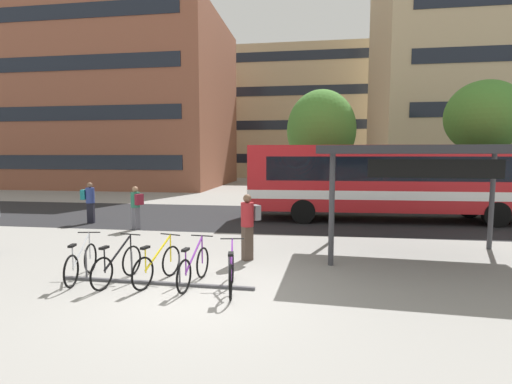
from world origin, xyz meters
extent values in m
plane|color=gray|center=(0.00, 0.00, 0.00)|extent=(200.00, 200.00, 0.00)
cube|color=#232326|center=(0.00, 9.54, 0.00)|extent=(80.00, 7.20, 0.01)
cube|color=red|center=(5.56, 9.54, 1.85)|extent=(12.09, 3.01, 2.70)
cube|color=white|center=(5.56, 9.54, 1.20)|extent=(12.11, 3.03, 0.36)
cube|color=black|center=(5.21, 10.77, 2.25)|extent=(9.84, 0.44, 0.97)
cube|color=black|center=(5.31, 8.28, 2.25)|extent=(9.84, 0.44, 0.97)
cylinder|color=black|center=(9.24, 10.84, 0.50)|extent=(1.01, 0.34, 1.00)
cylinder|color=black|center=(9.32, 8.53, 0.50)|extent=(1.01, 0.34, 1.00)
cylinder|color=black|center=(1.80, 10.55, 0.50)|extent=(1.01, 0.34, 1.00)
cylinder|color=black|center=(1.89, 8.24, 0.50)|extent=(1.01, 0.34, 1.00)
cube|color=#47474C|center=(-1.11, 0.44, 0.03)|extent=(4.38, 0.16, 0.06)
cylinder|color=#47474C|center=(-2.75, 0.47, 0.35)|extent=(0.04, 0.04, 0.70)
cylinder|color=#47474C|center=(-1.65, 0.45, 0.35)|extent=(0.04, 0.04, 0.70)
cylinder|color=#47474C|center=(-0.56, 0.43, 0.35)|extent=(0.04, 0.04, 0.70)
cylinder|color=#47474C|center=(0.54, 0.41, 0.35)|extent=(0.04, 0.04, 0.70)
torus|color=black|center=(-2.97, 1.00, 0.35)|extent=(0.17, 0.70, 0.70)
torus|color=black|center=(-2.79, -0.01, 0.35)|extent=(0.17, 0.70, 0.70)
cube|color=#B7BABF|center=(-2.88, 0.51, 0.67)|extent=(0.20, 0.91, 0.58)
cylinder|color=#B7BABF|center=(-2.80, 0.09, 0.62)|extent=(0.03, 0.03, 0.55)
cube|color=black|center=(-2.80, 0.09, 0.88)|extent=(0.14, 0.23, 0.05)
cylinder|color=#B7BABF|center=(-2.97, 0.98, 0.67)|extent=(0.04, 0.04, 0.65)
cylinder|color=black|center=(-2.97, 0.98, 0.98)|extent=(0.52, 0.12, 0.03)
torus|color=black|center=(-1.90, 0.93, 0.35)|extent=(0.15, 0.70, 0.70)
torus|color=black|center=(-2.05, -0.07, 0.35)|extent=(0.15, 0.70, 0.70)
cube|color=black|center=(-1.97, 0.45, 0.67)|extent=(0.17, 0.91, 0.58)
cylinder|color=black|center=(-2.04, 0.03, 0.62)|extent=(0.03, 0.03, 0.55)
cube|color=black|center=(-2.04, 0.03, 0.88)|extent=(0.13, 0.23, 0.05)
cylinder|color=black|center=(-1.90, 0.91, 0.67)|extent=(0.04, 0.04, 0.65)
cylinder|color=black|center=(-1.90, 0.91, 0.98)|extent=(0.52, 0.11, 0.03)
torus|color=black|center=(-0.98, 1.05, 0.35)|extent=(0.21, 0.69, 0.70)
torus|color=black|center=(-1.22, 0.06, 0.35)|extent=(0.21, 0.69, 0.70)
cube|color=yellow|center=(-1.09, 0.57, 0.67)|extent=(0.25, 0.90, 0.58)
cylinder|color=yellow|center=(-1.19, 0.16, 0.62)|extent=(0.04, 0.04, 0.55)
cube|color=black|center=(-1.19, 0.16, 0.88)|extent=(0.15, 0.24, 0.05)
cylinder|color=yellow|center=(-0.98, 1.03, 0.67)|extent=(0.04, 0.04, 0.65)
cylinder|color=black|center=(-0.98, 1.03, 0.98)|extent=(0.51, 0.15, 0.03)
torus|color=black|center=(-0.22, 1.03, 0.35)|extent=(0.11, 0.71, 0.70)
torus|color=black|center=(-0.31, 0.01, 0.35)|extent=(0.11, 0.71, 0.70)
cube|color=#702893|center=(-0.27, 0.54, 0.67)|extent=(0.11, 0.92, 0.58)
cylinder|color=#702893|center=(-0.30, 0.11, 0.62)|extent=(0.03, 0.03, 0.55)
cube|color=black|center=(-0.30, 0.11, 0.88)|extent=(0.12, 0.23, 0.05)
cylinder|color=#702893|center=(-0.22, 1.01, 0.67)|extent=(0.03, 0.03, 0.65)
cylinder|color=black|center=(-0.22, 1.01, 0.98)|extent=(0.52, 0.07, 0.03)
torus|color=black|center=(0.51, 0.83, 0.35)|extent=(0.17, 0.70, 0.70)
torus|color=black|center=(0.69, -0.18, 0.35)|extent=(0.17, 0.70, 0.70)
cube|color=#702893|center=(0.60, 0.35, 0.67)|extent=(0.19, 0.91, 0.58)
cylinder|color=#702893|center=(0.67, -0.08, 0.62)|extent=(0.03, 0.03, 0.55)
cube|color=black|center=(0.67, -0.08, 0.88)|extent=(0.14, 0.23, 0.05)
cylinder|color=#702893|center=(0.52, 0.81, 0.67)|extent=(0.04, 0.04, 0.65)
cylinder|color=black|center=(0.52, 0.81, 0.98)|extent=(0.52, 0.12, 0.03)
cylinder|color=#38383D|center=(2.73, 2.46, 1.42)|extent=(0.15, 0.15, 2.83)
cylinder|color=#38383D|center=(2.88, 5.11, 1.42)|extent=(0.15, 0.15, 2.83)
cylinder|color=#38383D|center=(7.51, 4.84, 1.42)|extent=(0.15, 0.15, 2.83)
cube|color=#28282D|center=(5.12, 3.65, 2.93)|extent=(5.62, 3.76, 0.20)
cube|color=black|center=(5.03, 2.17, 2.48)|extent=(2.96, 0.25, 0.44)
cube|color=#565660|center=(-4.31, 6.11, 0.42)|extent=(0.33, 0.31, 0.85)
cylinder|color=#23664C|center=(-4.31, 6.11, 1.13)|extent=(0.47, 0.47, 0.57)
sphere|color=#936B4C|center=(-4.31, 6.11, 1.52)|extent=(0.22, 0.22, 0.22)
cube|color=maroon|center=(-4.09, 5.97, 1.16)|extent=(0.30, 0.33, 0.40)
cube|color=#47382D|center=(0.55, 2.61, 0.46)|extent=(0.33, 0.32, 0.91)
cylinder|color=maroon|center=(0.55, 2.61, 1.23)|extent=(0.48, 0.48, 0.63)
sphere|color=brown|center=(0.55, 2.61, 1.66)|extent=(0.22, 0.22, 0.22)
cube|color=slate|center=(0.74, 2.78, 1.26)|extent=(0.32, 0.33, 0.40)
cube|color=black|center=(-6.75, 7.07, 0.42)|extent=(0.30, 0.25, 0.84)
cylinder|color=navy|center=(-6.75, 7.07, 1.15)|extent=(0.41, 0.41, 0.63)
sphere|color=brown|center=(-6.75, 7.07, 1.58)|extent=(0.22, 0.22, 0.22)
cube|color=#197075|center=(-7.00, 7.01, 1.18)|extent=(0.24, 0.31, 0.40)
cylinder|color=brown|center=(2.73, 14.76, 1.14)|extent=(0.32, 0.32, 2.29)
ellipsoid|color=#427A2D|center=(2.73, 14.76, 4.20)|extent=(3.87, 3.87, 4.51)
cylinder|color=brown|center=(11.11, 14.38, 1.60)|extent=(0.32, 0.32, 3.20)
ellipsoid|color=#427A2D|center=(11.11, 14.38, 4.79)|extent=(3.90, 3.90, 3.75)
cube|color=brown|center=(-16.93, 26.59, 7.46)|extent=(22.08, 13.72, 14.93)
cube|color=black|center=(-16.93, 19.70, 2.24)|extent=(19.43, 0.06, 1.10)
cube|color=black|center=(-16.93, 19.70, 5.97)|extent=(19.43, 0.06, 1.10)
cube|color=black|center=(-16.93, 19.70, 9.70)|extent=(19.43, 0.06, 1.10)
cube|color=black|center=(-16.93, 19.70, 13.43)|extent=(19.43, 0.06, 1.10)
cube|color=tan|center=(0.27, 44.47, 7.95)|extent=(19.61, 12.44, 15.90)
cube|color=black|center=(0.27, 38.22, 2.38)|extent=(17.25, 0.06, 1.10)
cube|color=black|center=(0.27, 38.22, 6.36)|extent=(17.25, 0.06, 1.10)
cube|color=black|center=(0.27, 38.22, 10.33)|extent=(17.25, 0.06, 1.10)
cube|color=black|center=(0.27, 38.22, 14.31)|extent=(17.25, 0.06, 1.10)
camera|label=1|loc=(2.21, -7.11, 2.80)|focal=26.46mm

